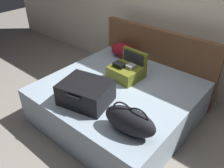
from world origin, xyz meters
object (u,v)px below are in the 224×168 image
object	(u,v)px
duffel_bag	(130,121)
pillow_near_headboard	(123,50)
bed	(118,102)
hard_case_medium	(127,70)
hard_case_large	(86,92)

from	to	relation	value
duffel_bag	pillow_near_headboard	world-z (taller)	duffel_bag
bed	pillow_near_headboard	world-z (taller)	pillow_near_headboard
hard_case_medium	pillow_near_headboard	bearing A→B (deg)	135.47
hard_case_large	pillow_near_headboard	xyz separation A→B (m)	(-0.40, 1.19, -0.02)
hard_case_large	hard_case_medium	bearing A→B (deg)	75.38
pillow_near_headboard	hard_case_medium	bearing A→B (deg)	-47.52
hard_case_large	pillow_near_headboard	world-z (taller)	hard_case_large
bed	pillow_near_headboard	distance (m)	0.93
bed	pillow_near_headboard	size ratio (longest dim) A/B	4.11
bed	hard_case_medium	world-z (taller)	hard_case_medium
bed	hard_case_large	bearing A→B (deg)	-99.80
duffel_bag	pillow_near_headboard	xyz separation A→B (m)	(-1.07, 1.27, -0.04)
hard_case_medium	duffel_bag	distance (m)	1.03
bed	hard_case_large	world-z (taller)	hard_case_large
hard_case_large	pillow_near_headboard	size ratio (longest dim) A/B	1.43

